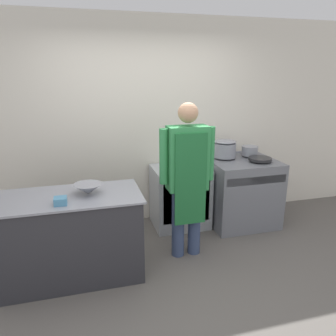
{
  "coord_description": "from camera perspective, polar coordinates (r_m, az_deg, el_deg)",
  "views": [
    {
      "loc": [
        -0.82,
        -2.58,
        2.0
      ],
      "look_at": [
        0.13,
        0.9,
        0.94
      ],
      "focal_mm": 35.0,
      "sensor_mm": 36.0,
      "label": 1
    }
  ],
  "objects": [
    {
      "name": "saute_pan",
      "position": [
        4.39,
        15.75,
        1.53
      ],
      "size": [
        0.29,
        0.29,
        0.04
      ],
      "color": "#262628",
      "rests_on": "stove"
    },
    {
      "name": "mixing_bowl",
      "position": [
        3.27,
        -13.76,
        -3.57
      ],
      "size": [
        0.28,
        0.28,
        0.1
      ],
      "color": "gray",
      "rests_on": "prep_counter"
    },
    {
      "name": "sauce_pot",
      "position": [
        4.62,
        14.04,
        2.94
      ],
      "size": [
        0.22,
        0.22,
        0.13
      ],
      "color": "gray",
      "rests_on": "stove"
    },
    {
      "name": "stove",
      "position": [
        4.56,
        12.51,
        -3.99
      ],
      "size": [
        0.88,
        0.8,
        0.91
      ],
      "color": "slate",
      "rests_on": "ground_plane"
    },
    {
      "name": "person_cook",
      "position": [
        3.49,
        3.38,
        -0.89
      ],
      "size": [
        0.6,
        0.24,
        1.71
      ],
      "color": "#38476B",
      "rests_on": "ground_plane"
    },
    {
      "name": "fridge_unit",
      "position": [
        4.39,
        2.1,
        -5.0
      ],
      "size": [
        0.71,
        0.59,
        0.8
      ],
      "color": "#A8ADB2",
      "rests_on": "ground_plane"
    },
    {
      "name": "wall_back",
      "position": [
        4.37,
        -4.27,
        7.75
      ],
      "size": [
        8.0,
        0.05,
        2.7
      ],
      "color": "silver",
      "rests_on": "ground_plane"
    },
    {
      "name": "ground_plane",
      "position": [
        3.37,
        2.07,
        -20.08
      ],
      "size": [
        14.0,
        14.0,
        0.0
      ],
      "primitive_type": "plane",
      "color": "#5B5651"
    },
    {
      "name": "prep_counter",
      "position": [
        3.46,
        -16.35,
        -11.35
      ],
      "size": [
        1.38,
        0.71,
        0.86
      ],
      "color": "#2D2D33",
      "rests_on": "ground_plane"
    },
    {
      "name": "stock_pot",
      "position": [
        4.44,
        9.87,
        3.4
      ],
      "size": [
        0.29,
        0.29,
        0.24
      ],
      "color": "gray",
      "rests_on": "stove"
    },
    {
      "name": "plastic_tub",
      "position": [
        3.09,
        -18.23,
        -5.48
      ],
      "size": [
        0.11,
        0.11,
        0.07
      ],
      "color": "teal",
      "rests_on": "prep_counter"
    }
  ]
}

